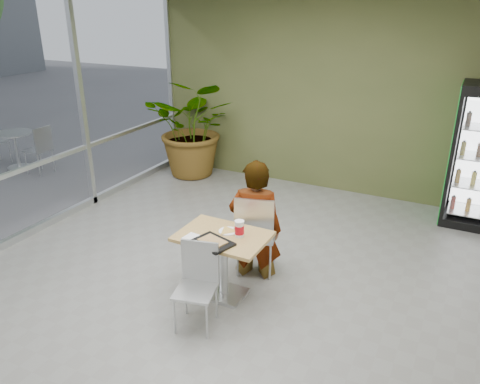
# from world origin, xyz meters

# --- Properties ---
(ground) EXTENTS (7.00, 7.00, 0.00)m
(ground) POSITION_xyz_m (0.00, 0.00, 0.00)
(ground) COLOR gray
(ground) RESTS_ON ground
(room_envelope) EXTENTS (6.00, 7.00, 3.20)m
(room_envelope) POSITION_xyz_m (0.00, 0.00, 1.60)
(room_envelope) COLOR beige
(room_envelope) RESTS_ON ground
(storefront_frame) EXTENTS (0.10, 7.00, 3.20)m
(storefront_frame) POSITION_xyz_m (-3.00, 0.00, 1.60)
(storefront_frame) COLOR #BBBEC0
(storefront_frame) RESTS_ON ground
(dining_table) EXTENTS (0.95, 0.67, 0.75)m
(dining_table) POSITION_xyz_m (0.12, -0.14, 0.54)
(dining_table) COLOR tan
(dining_table) RESTS_ON ground
(chair_far) EXTENTS (0.55, 0.56, 1.02)m
(chair_far) POSITION_xyz_m (0.24, 0.40, 0.60)
(chair_far) COLOR #BBBEC0
(chair_far) RESTS_ON ground
(chair_near) EXTENTS (0.46, 0.47, 0.87)m
(chair_near) POSITION_xyz_m (0.10, -0.65, 0.51)
(chair_near) COLOR #BBBEC0
(chair_near) RESTS_ON ground
(seated_woman) EXTENTS (0.72, 0.56, 1.72)m
(seated_woman) POSITION_xyz_m (0.21, 0.45, 0.56)
(seated_woman) COLOR black
(seated_woman) RESTS_ON ground
(pizza_plate) EXTENTS (0.28, 0.28, 0.03)m
(pizza_plate) POSITION_xyz_m (0.13, -0.06, 0.77)
(pizza_plate) COLOR white
(pizza_plate) RESTS_ON dining_table
(soda_cup) EXTENTS (0.10, 0.10, 0.18)m
(soda_cup) POSITION_xyz_m (0.29, -0.10, 0.84)
(soda_cup) COLOR white
(soda_cup) RESTS_ON dining_table
(napkin_stack) EXTENTS (0.18, 0.18, 0.02)m
(napkin_stack) POSITION_xyz_m (-0.13, -0.37, 0.76)
(napkin_stack) COLOR white
(napkin_stack) RESTS_ON dining_table
(cafeteria_tray) EXTENTS (0.47, 0.40, 0.02)m
(cafeteria_tray) POSITION_xyz_m (0.12, -0.36, 0.76)
(cafeteria_tray) COLOR black
(cafeteria_tray) RESTS_ON dining_table
(potted_plant) EXTENTS (1.84, 1.66, 1.80)m
(potted_plant) POSITION_xyz_m (-2.22, 3.06, 0.90)
(potted_plant) COLOR #316829
(potted_plant) RESTS_ON ground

